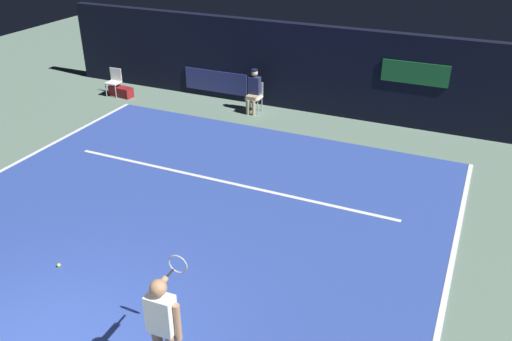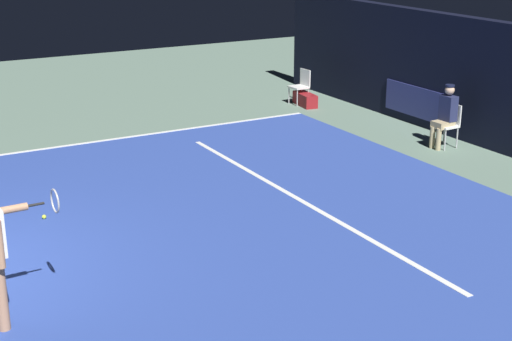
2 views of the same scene
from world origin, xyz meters
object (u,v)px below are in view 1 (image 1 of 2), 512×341
at_px(tennis_player, 163,325).
at_px(tennis_ball, 59,265).
at_px(line_judge_on_chair, 254,91).
at_px(courtside_chair_near, 114,80).
at_px(equipment_bag, 121,92).

bearing_deg(tennis_player, tennis_ball, 157.67).
distance_m(tennis_player, line_judge_on_chair, 10.10).
relative_size(tennis_player, tennis_ball, 25.44).
xyz_separation_m(courtside_chair_near, tennis_ball, (4.78, -7.87, -0.46)).
bearing_deg(line_judge_on_chair, tennis_player, -72.16).
xyz_separation_m(line_judge_on_chair, equipment_bag, (-4.56, -0.49, -0.53)).
height_order(tennis_player, courtside_chair_near, tennis_player).
distance_m(courtside_chair_near, tennis_ball, 9.22).
height_order(courtside_chair_near, equipment_bag, courtside_chair_near).
height_order(tennis_ball, equipment_bag, equipment_bag).
height_order(tennis_player, line_judge_on_chair, tennis_player).
bearing_deg(tennis_ball, equipment_bag, 120.05).
distance_m(tennis_player, courtside_chair_near, 12.10).
relative_size(line_judge_on_chair, tennis_ball, 19.41).
xyz_separation_m(line_judge_on_chair, courtside_chair_near, (-4.81, -0.46, -0.18)).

